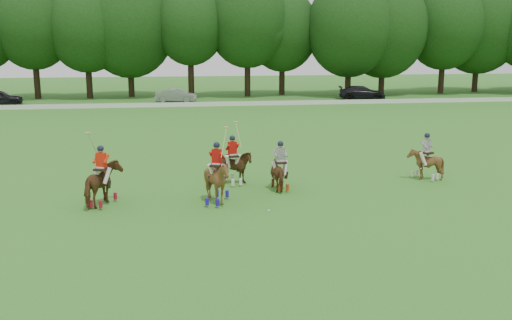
{
  "coord_description": "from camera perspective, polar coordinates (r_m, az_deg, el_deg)",
  "views": [
    {
      "loc": [
        -2.62,
        -19.23,
        6.3
      ],
      "look_at": [
        0.94,
        4.2,
        1.4
      ],
      "focal_mm": 40.0,
      "sensor_mm": 36.0,
      "label": 1
    }
  ],
  "objects": [
    {
      "name": "polo_ball",
      "position": [
        21.67,
        1.29,
        -5.1
      ],
      "size": [
        0.09,
        0.09,
        0.09
      ],
      "primitive_type": "sphere",
      "color": "white",
      "rests_on": "ground"
    },
    {
      "name": "car_right",
      "position": [
        65.58,
        10.54,
        6.65
      ],
      "size": [
        5.55,
        3.2,
        1.51
      ],
      "primitive_type": "imported",
      "rotation": [
        0.0,
        0.0,
        1.35
      ],
      "color": "black",
      "rests_on": "ground"
    },
    {
      "name": "polo_stripe_b",
      "position": [
        27.7,
        16.59,
        -0.31
      ],
      "size": [
        1.73,
        1.77,
        2.2
      ],
      "color": "#552F16",
      "rests_on": "ground"
    },
    {
      "name": "polo_red_c",
      "position": [
        22.66,
        -3.91,
        -2.1
      ],
      "size": [
        1.95,
        2.05,
        3.02
      ],
      "color": "#552F16",
      "rests_on": "ground"
    },
    {
      "name": "car_left",
      "position": [
        64.31,
        -24.26,
        5.73
      ],
      "size": [
        4.68,
        2.41,
        1.53
      ],
      "primitive_type": "imported",
      "rotation": [
        0.0,
        0.0,
        1.71
      ],
      "color": "black",
      "rests_on": "ground"
    },
    {
      "name": "car_mid",
      "position": [
        61.98,
        -8.01,
        6.41
      ],
      "size": [
        4.53,
        2.18,
        1.43
      ],
      "primitive_type": "imported",
      "rotation": [
        0.0,
        0.0,
        1.41
      ],
      "color": "gray",
      "rests_on": "ground"
    },
    {
      "name": "boundary_rail",
      "position": [
        57.61,
        -6.03,
        5.57
      ],
      "size": [
        120.0,
        0.1,
        0.44
      ],
      "primitive_type": "cube",
      "color": "white",
      "rests_on": "ground"
    },
    {
      "name": "polo_red_b",
      "position": [
        25.7,
        -2.36,
        -0.71
      ],
      "size": [
        1.75,
        1.58,
        2.77
      ],
      "color": "#552F16",
      "rests_on": "ground"
    },
    {
      "name": "polo_stripe_a",
      "position": [
        24.74,
        2.43,
        -1.26
      ],
      "size": [
        1.07,
        1.76,
        2.15
      ],
      "color": "#552F16",
      "rests_on": "ground"
    },
    {
      "name": "ground",
      "position": [
        20.4,
        -0.85,
        -6.31
      ],
      "size": [
        180.0,
        180.0,
        0.0
      ],
      "primitive_type": "plane",
      "color": "#2B7521",
      "rests_on": "ground"
    },
    {
      "name": "tree_line",
      "position": [
        67.36,
        -6.37,
        13.26
      ],
      "size": [
        117.98,
        14.32,
        14.75
      ],
      "color": "black",
      "rests_on": "ground"
    },
    {
      "name": "polo_red_a",
      "position": [
        23.11,
        -15.11,
        -2.31
      ],
      "size": [
        1.58,
        2.2,
        2.93
      ],
      "color": "#552F16",
      "rests_on": "ground"
    }
  ]
}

